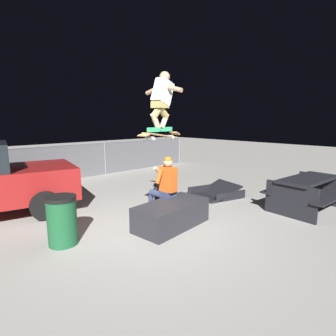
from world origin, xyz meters
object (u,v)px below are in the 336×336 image
Objects in this scene: skateboard at (160,135)px; ledge_box_main at (172,215)px; trash_bin at (62,220)px; picnic_table_back at (308,189)px; kicker_ramp at (216,194)px; skater_airborne at (162,99)px; person_sitting_on_ledge at (164,184)px.

ledge_box_main is at bearing -94.32° from skateboard.
picnic_table_back is at bearing -24.00° from trash_bin.
trash_bin is at bearing 169.53° from skateboard.
ledge_box_main is 3.25m from picnic_table_back.
ledge_box_main is 1.45× the size of skateboard.
trash_bin is (-1.82, 0.69, 0.17)m from ledge_box_main.
picnic_table_back is (2.91, -1.42, 0.26)m from ledge_box_main.
skater_airborne is at bearing -172.22° from kicker_ramp.
picnic_table_back is 2.20× the size of trash_bin.
ledge_box_main is 1.34× the size of skater_airborne.
kicker_ramp is 2.21m from picnic_table_back.
skater_airborne reaches higher than person_sitting_on_ledge.
skater_airborne is 1.37× the size of trash_bin.
skater_airborne is 3.25m from kicker_ramp.
skateboard is (-0.19, -0.09, 1.01)m from person_sitting_on_ledge.
skater_airborne is (-0.13, -0.09, 1.70)m from person_sitting_on_ledge.
skateboard is 0.82× the size of kicker_ramp.
skater_airborne is at bearing -9.97° from trash_bin.
ledge_box_main is 0.69m from person_sitting_on_ledge.
picnic_table_back is at bearing -34.56° from person_sitting_on_ledge.
person_sitting_on_ledge is 1.60× the size of trash_bin.
skater_airborne reaches higher than kicker_ramp.
skater_airborne is 3.85m from picnic_table_back.
picnic_table_back reaches higher than ledge_box_main.
trash_bin reaches higher than ledge_box_main.
kicker_ramp is at bearing 106.36° from picnic_table_back.
ledge_box_main is 1.84× the size of trash_bin.
ledge_box_main is at bearing -115.87° from person_sitting_on_ledge.
kicker_ramp is (2.22, 0.30, -2.35)m from skater_airborne.
kicker_ramp is at bearing 7.76° from skateboard.
picnic_table_back is at bearing -32.07° from skater_airborne.
skateboard reaches higher than ledge_box_main.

